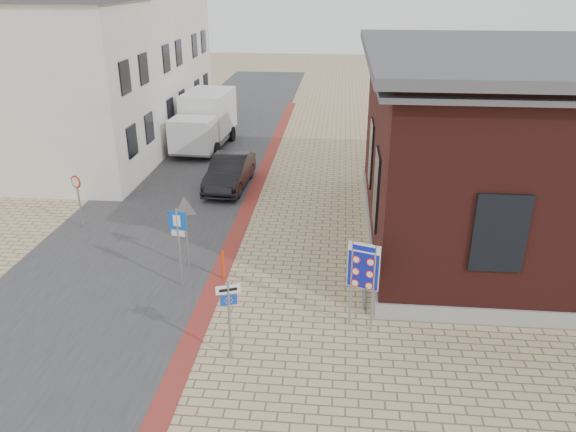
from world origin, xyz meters
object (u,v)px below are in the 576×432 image
at_px(sedan, 230,172).
at_px(box_truck, 205,120).
at_px(parking_sign, 178,234).
at_px(essen_sign, 229,308).
at_px(bollard, 223,265).
at_px(border_sign, 363,268).

distance_m(sedan, box_truck, 6.94).
height_order(box_truck, parking_sign, box_truck).
height_order(sedan, essen_sign, essen_sign).
relative_size(sedan, bollard, 4.46).
distance_m(box_truck, bollard, 15.38).
xyz_separation_m(border_sign, essen_sign, (-3.30, -1.68, -0.37)).
bearing_deg(essen_sign, sedan, 80.55).
relative_size(box_truck, bollard, 5.86).
bearing_deg(box_truck, border_sign, -60.53).
bearing_deg(sedan, parking_sign, -86.23).
bearing_deg(sedan, essen_sign, -76.56).
xyz_separation_m(box_truck, parking_sign, (2.80, -15.40, 0.24)).
xyz_separation_m(essen_sign, bollard, (-1.00, 3.98, -0.97)).
height_order(border_sign, parking_sign, parking_sign).
xyz_separation_m(border_sign, parking_sign, (-5.50, 1.72, -0.04)).
bearing_deg(border_sign, bollard, 170.88).
height_order(essen_sign, bollard, essen_sign).
height_order(sedan, bollard, sedan).
xyz_separation_m(sedan, box_truck, (-2.60, 6.38, 0.82)).
distance_m(border_sign, essen_sign, 3.72).
distance_m(sedan, essen_sign, 12.67).
relative_size(box_truck, parking_sign, 2.24).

